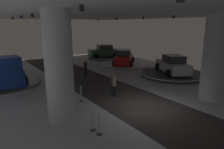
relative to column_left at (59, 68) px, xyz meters
name	(u,v)px	position (x,y,z in m)	size (l,w,h in m)	color
ground	(146,108)	(4.73, -1.15, -2.77)	(24.00, 44.00, 0.06)	#B2B2B7
ceiling_with_spotlights	(150,10)	(4.73, -1.15, 2.80)	(24.00, 44.00, 0.39)	silver
column_left	(59,68)	(0.00, 0.00, 0.00)	(1.35, 1.35, 5.50)	silver
column_right	(216,58)	(9.30, -2.50, 0.00)	(1.57, 1.57, 5.50)	silver
display_platform_far_left	(4,84)	(-1.57, 8.52, -2.61)	(5.68, 5.68, 0.25)	#B7B7BC
pickup_truck_far_left	(3,72)	(-1.55, 8.20, -1.57)	(2.86, 5.40, 2.30)	navy
display_platform_deep_right	(104,58)	(12.26, 15.38, -2.60)	(4.54, 4.54, 0.27)	#333338
display_car_deep_right	(104,51)	(12.29, 15.37, -1.71)	(4.49, 2.92, 1.71)	#2D5638
display_platform_mid_right	(172,74)	(12.18, 3.06, -2.58)	(5.99, 5.99, 0.31)	#333338
display_car_mid_right	(173,65)	(12.16, 3.03, -1.68)	(3.58, 4.56, 1.71)	silver
display_platform_far_right	(124,65)	(11.30, 9.44, -2.61)	(5.97, 5.97, 0.25)	silver
display_car_far_right	(124,58)	(11.28, 9.41, -1.74)	(4.22, 4.27, 1.71)	red
visitor_walking_near	(114,84)	(4.30, 1.55, -1.84)	(0.32, 0.32, 1.59)	black
visitor_walking_far	(85,67)	(5.29, 7.60, -1.84)	(0.32, 0.32, 1.59)	black
stanchion_a	(99,127)	(0.87, -2.19, -2.38)	(0.28, 0.28, 1.01)	#333338
stanchion_b	(93,123)	(0.82, -1.69, -2.38)	(0.28, 0.28, 1.01)	#333338
stanchion_c	(81,95)	(2.07, 2.02, -2.38)	(0.28, 0.28, 1.01)	#333338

